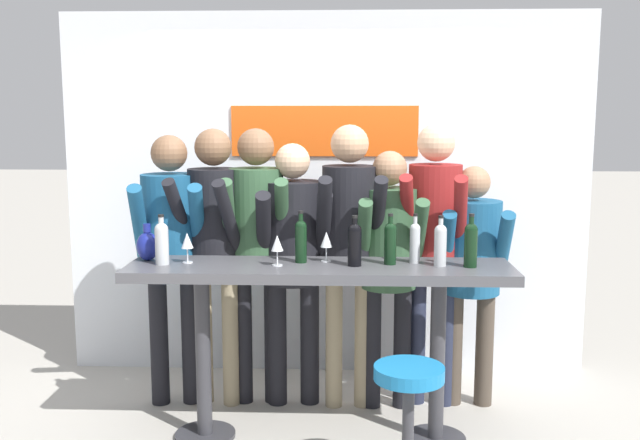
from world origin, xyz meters
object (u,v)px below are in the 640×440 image
at_px(wine_glass_1, 187,242).
at_px(person_rightmost, 472,260).
at_px(wine_bottle_2, 355,242).
at_px(wine_bottle_4, 471,243).
at_px(person_right, 389,251).
at_px(wine_bottle_3, 415,241).
at_px(bar_stool, 408,410).
at_px(person_center_left, 257,234).
at_px(person_left, 214,234).
at_px(wine_bottle_5, 162,241).
at_px(person_far_left, 172,240).
at_px(wine_bottle_6, 390,241).
at_px(person_center, 293,246).
at_px(person_far_right, 434,231).
at_px(tasting_table, 319,297).
at_px(person_center_right, 349,233).
at_px(wine_bottle_1, 301,239).
at_px(wine_bottle_0, 440,243).
at_px(decorative_vase, 148,246).
at_px(wine_glass_0, 277,244).
at_px(wine_glass_2, 326,241).

bearing_deg(wine_glass_1, person_rightmost, 16.63).
height_order(wine_bottle_2, wine_bottle_4, wine_bottle_4).
height_order(person_right, wine_bottle_3, person_right).
bearing_deg(bar_stool, person_center_left, 128.85).
height_order(person_left, wine_bottle_5, person_left).
xyz_separation_m(person_far_left, wine_bottle_6, (1.38, -0.45, 0.09)).
distance_m(person_center, person_far_right, 0.91).
bearing_deg(tasting_table, person_center_right, 70.58).
bearing_deg(person_far_right, person_far_left, -169.22).
relative_size(bar_stool, person_far_right, 0.36).
relative_size(wine_bottle_2, wine_bottle_5, 1.00).
xyz_separation_m(bar_stool, wine_bottle_1, (-0.58, 0.65, 0.75)).
height_order(wine_bottle_0, decorative_vase, wine_bottle_0).
height_order(person_center_right, person_rightmost, person_center_right).
xyz_separation_m(person_rightmost, wine_bottle_1, (-1.08, -0.48, 0.22)).
height_order(bar_stool, wine_bottle_0, wine_bottle_0).
bearing_deg(person_rightmost, wine_bottle_1, -152.87).
bearing_deg(wine_glass_0, wine_bottle_6, 5.80).
bearing_deg(person_right, wine_bottle_4, -51.63).
distance_m(wine_bottle_4, wine_glass_2, 0.83).
bearing_deg(person_rightmost, wine_glass_1, -160.28).
relative_size(person_left, person_center_right, 0.99).
bearing_deg(wine_glass_2, tasting_table, -109.61).
bearing_deg(decorative_vase, wine_bottle_2, -4.68).
xyz_separation_m(person_rightmost, wine_bottle_3, (-0.41, -0.46, 0.21)).
height_order(wine_bottle_0, wine_bottle_5, same).
bearing_deg(bar_stool, wine_bottle_3, 83.22).
height_order(bar_stool, wine_bottle_6, wine_bottle_6).
height_order(wine_bottle_0, wine_bottle_6, wine_bottle_6).
height_order(tasting_table, decorative_vase, decorative_vase).
height_order(person_far_right, wine_glass_0, person_far_right).
distance_m(person_center_right, wine_bottle_3, 0.55).
relative_size(wine_bottle_3, wine_bottle_6, 0.98).
bearing_deg(bar_stool, wine_bottle_0, 69.85).
relative_size(person_far_right, wine_bottle_2, 6.39).
xyz_separation_m(person_rightmost, wine_bottle_2, (-0.76, -0.56, 0.22)).
xyz_separation_m(person_center_right, wine_bottle_0, (0.52, -0.48, 0.03)).
distance_m(person_rightmost, wine_glass_2, 1.05).
bearing_deg(wine_bottle_1, person_center_left, 124.51).
bearing_deg(wine_glass_0, bar_stool, -38.13).
distance_m(bar_stool, wine_glass_1, 1.57).
distance_m(wine_bottle_2, wine_bottle_5, 1.11).
relative_size(person_center_right, wine_bottle_1, 6.08).
xyz_separation_m(person_far_left, wine_bottle_5, (0.07, -0.51, 0.09)).
bearing_deg(person_left, person_center_right, 9.87).
bearing_deg(wine_bottle_5, bar_stool, -22.47).
bearing_deg(person_far_left, decorative_vase, -104.55).
distance_m(person_center_left, wine_glass_0, 0.59).
height_order(tasting_table, person_center_right, person_center_right).
height_order(person_left, person_rightmost, person_left).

